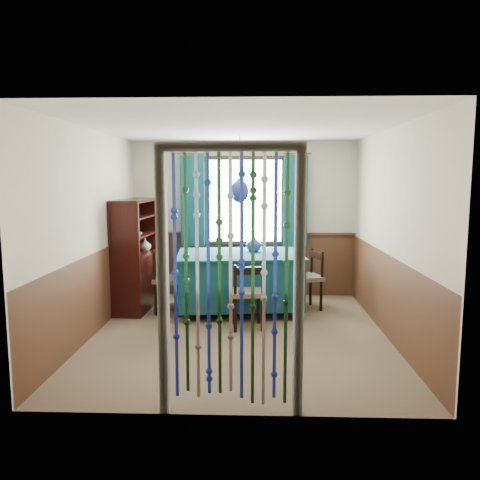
{
  "coord_description": "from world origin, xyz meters",
  "views": [
    {
      "loc": [
        0.2,
        -5.56,
        1.89
      ],
      "look_at": [
        -0.02,
        0.66,
        1.08
      ],
      "focal_mm": 35.0,
      "sensor_mm": 36.0,
      "label": 1
    }
  ],
  "objects_px": {
    "chair_left": "(169,280)",
    "pendant_lamp": "(240,191)",
    "chair_right": "(308,278)",
    "vase_sideboard": "(145,244)",
    "bowl_shelf": "(136,234)",
    "chair_near": "(248,294)",
    "chair_far": "(233,267)",
    "vase_table": "(254,244)",
    "dining_table": "(240,278)",
    "sideboard": "(137,269)"
  },
  "relations": [
    {
      "from": "chair_near",
      "to": "vase_table",
      "type": "bearing_deg",
      "value": 77.88
    },
    {
      "from": "chair_far",
      "to": "vase_sideboard",
      "type": "bearing_deg",
      "value": 7.37
    },
    {
      "from": "pendant_lamp",
      "to": "vase_sideboard",
      "type": "relative_size",
      "value": 4.45
    },
    {
      "from": "pendant_lamp",
      "to": "sideboard",
      "type": "bearing_deg",
      "value": 173.41
    },
    {
      "from": "chair_near",
      "to": "chair_left",
      "type": "xyz_separation_m",
      "value": [
        -1.13,
        0.69,
        0.02
      ]
    },
    {
      "from": "chair_left",
      "to": "pendant_lamp",
      "type": "distance_m",
      "value": 1.61
    },
    {
      "from": "chair_near",
      "to": "chair_left",
      "type": "bearing_deg",
      "value": 140.66
    },
    {
      "from": "pendant_lamp",
      "to": "dining_table",
      "type": "bearing_deg",
      "value": 0.0
    },
    {
      "from": "bowl_shelf",
      "to": "chair_near",
      "type": "bearing_deg",
      "value": -24.66
    },
    {
      "from": "dining_table",
      "to": "chair_near",
      "type": "height_order",
      "value": "chair_near"
    },
    {
      "from": "bowl_shelf",
      "to": "chair_right",
      "type": "bearing_deg",
      "value": 5.25
    },
    {
      "from": "dining_table",
      "to": "chair_left",
      "type": "relative_size",
      "value": 2.1
    },
    {
      "from": "chair_right",
      "to": "chair_near",
      "type": "bearing_deg",
      "value": 119.23
    },
    {
      "from": "chair_left",
      "to": "chair_near",
      "type": "bearing_deg",
      "value": 66.5
    },
    {
      "from": "vase_sideboard",
      "to": "chair_far",
      "type": "bearing_deg",
      "value": 13.77
    },
    {
      "from": "chair_right",
      "to": "sideboard",
      "type": "xyz_separation_m",
      "value": [
        -2.53,
        0.01,
        0.1
      ]
    },
    {
      "from": "chair_near",
      "to": "sideboard",
      "type": "relative_size",
      "value": 0.53
    },
    {
      "from": "chair_left",
      "to": "dining_table",
      "type": "bearing_deg",
      "value": 103.99
    },
    {
      "from": "pendant_lamp",
      "to": "chair_near",
      "type": "bearing_deg",
      "value": -80.73
    },
    {
      "from": "chair_left",
      "to": "vase_table",
      "type": "height_order",
      "value": "vase_table"
    },
    {
      "from": "chair_right",
      "to": "pendant_lamp",
      "type": "bearing_deg",
      "value": 80.64
    },
    {
      "from": "sideboard",
      "to": "bowl_shelf",
      "type": "xyz_separation_m",
      "value": [
        0.06,
        -0.24,
        0.56
      ]
    },
    {
      "from": "vase_sideboard",
      "to": "sideboard",
      "type": "bearing_deg",
      "value": -101.83
    },
    {
      "from": "dining_table",
      "to": "chair_right",
      "type": "bearing_deg",
      "value": 3.67
    },
    {
      "from": "chair_far",
      "to": "vase_table",
      "type": "height_order",
      "value": "vase_table"
    },
    {
      "from": "chair_near",
      "to": "chair_far",
      "type": "distance_m",
      "value": 1.61
    },
    {
      "from": "chair_far",
      "to": "sideboard",
      "type": "xyz_separation_m",
      "value": [
        -1.39,
        -0.61,
        0.08
      ]
    },
    {
      "from": "chair_right",
      "to": "vase_table",
      "type": "bearing_deg",
      "value": 70.45
    },
    {
      "from": "chair_left",
      "to": "bowl_shelf",
      "type": "bearing_deg",
      "value": -88.26
    },
    {
      "from": "pendant_lamp",
      "to": "bowl_shelf",
      "type": "height_order",
      "value": "pendant_lamp"
    },
    {
      "from": "chair_near",
      "to": "bowl_shelf",
      "type": "distance_m",
      "value": 1.89
    },
    {
      "from": "chair_left",
      "to": "pendant_lamp",
      "type": "relative_size",
      "value": 0.95
    },
    {
      "from": "dining_table",
      "to": "vase_table",
      "type": "height_order",
      "value": "vase_table"
    },
    {
      "from": "dining_table",
      "to": "chair_near",
      "type": "distance_m",
      "value": 0.81
    },
    {
      "from": "vase_table",
      "to": "bowl_shelf",
      "type": "relative_size",
      "value": 1.08
    },
    {
      "from": "chair_left",
      "to": "vase_table",
      "type": "relative_size",
      "value": 4.11
    },
    {
      "from": "chair_left",
      "to": "chair_right",
      "type": "distance_m",
      "value": 2.01
    },
    {
      "from": "dining_table",
      "to": "pendant_lamp",
      "type": "bearing_deg",
      "value": 174.12
    },
    {
      "from": "sideboard",
      "to": "vase_table",
      "type": "distance_m",
      "value": 1.77
    },
    {
      "from": "chair_left",
      "to": "vase_table",
      "type": "bearing_deg",
      "value": 111.14
    },
    {
      "from": "chair_far",
      "to": "pendant_lamp",
      "type": "height_order",
      "value": "pendant_lamp"
    },
    {
      "from": "dining_table",
      "to": "chair_right",
      "type": "distance_m",
      "value": 1.01
    },
    {
      "from": "chair_far",
      "to": "chair_left",
      "type": "xyz_separation_m",
      "value": [
        -0.86,
        -0.9,
        -0.02
      ]
    },
    {
      "from": "chair_far",
      "to": "sideboard",
      "type": "relative_size",
      "value": 0.57
    },
    {
      "from": "sideboard",
      "to": "chair_far",
      "type": "bearing_deg",
      "value": 26.12
    },
    {
      "from": "sideboard",
      "to": "vase_sideboard",
      "type": "bearing_deg",
      "value": 80.58
    },
    {
      "from": "chair_right",
      "to": "vase_sideboard",
      "type": "bearing_deg",
      "value": 64.25
    },
    {
      "from": "chair_left",
      "to": "pendant_lamp",
      "type": "xyz_separation_m",
      "value": [
        1.0,
        0.11,
        1.25
      ]
    },
    {
      "from": "chair_near",
      "to": "bowl_shelf",
      "type": "relative_size",
      "value": 4.27
    },
    {
      "from": "chair_far",
      "to": "pendant_lamp",
      "type": "xyz_separation_m",
      "value": [
        0.14,
        -0.79,
        1.24
      ]
    }
  ]
}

